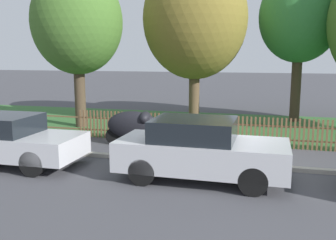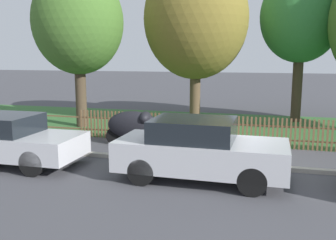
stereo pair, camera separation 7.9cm
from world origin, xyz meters
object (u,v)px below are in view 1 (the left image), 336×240
at_px(parked_car_silver_hatchback, 5,139).
at_px(tree_behind_motorcycle, 195,19).
at_px(tree_nearest_kerb, 77,23).
at_px(covered_motorcycle, 134,125).
at_px(tree_mid_park, 300,17).
at_px(parked_car_black_saloon, 200,149).

height_order(parked_car_silver_hatchback, tree_behind_motorcycle, tree_behind_motorcycle).
bearing_deg(tree_nearest_kerb, parked_car_silver_hatchback, -83.37).
xyz_separation_m(covered_motorcycle, tree_mid_park, (5.68, 6.53, 4.09)).
bearing_deg(tree_nearest_kerb, tree_behind_motorcycle, 27.30).
height_order(parked_car_silver_hatchback, tree_mid_park, tree_mid_park).
height_order(covered_motorcycle, tree_mid_park, tree_mid_park).
bearing_deg(covered_motorcycle, parked_car_silver_hatchback, -137.19).
bearing_deg(tree_behind_motorcycle, tree_mid_park, 18.09).
bearing_deg(parked_car_silver_hatchback, tree_mid_park, 48.22).
xyz_separation_m(parked_car_silver_hatchback, tree_mid_park, (8.45, 9.64, 4.07)).
height_order(parked_car_silver_hatchback, tree_nearest_kerb, tree_nearest_kerb).
distance_m(parked_car_black_saloon, tree_nearest_kerb, 9.22).
bearing_deg(tree_nearest_kerb, tree_mid_park, 22.86).
xyz_separation_m(covered_motorcycle, tree_behind_motorcycle, (1.12, 5.04, 3.95)).
distance_m(covered_motorcycle, tree_nearest_kerb, 5.73).
bearing_deg(tree_nearest_kerb, covered_motorcycle, -37.86).
relative_size(tree_nearest_kerb, tree_mid_park, 0.96).
xyz_separation_m(tree_nearest_kerb, tree_behind_motorcycle, (4.57, 2.36, 0.24)).
distance_m(covered_motorcycle, tree_mid_park, 9.57).
height_order(parked_car_black_saloon, tree_nearest_kerb, tree_nearest_kerb).
height_order(covered_motorcycle, tree_behind_motorcycle, tree_behind_motorcycle).
relative_size(covered_motorcycle, tree_behind_motorcycle, 0.27).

